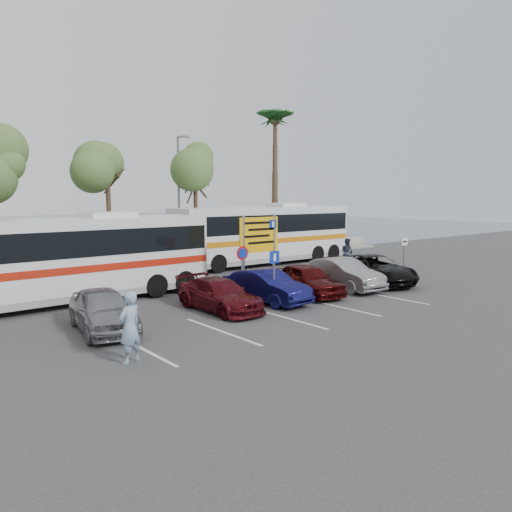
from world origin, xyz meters
TOP-DOWN VIEW (x-y plane):
  - ground at (0.00, 0.00)m, footprint 120.00×120.00m
  - kerb_strip at (0.00, 14.00)m, footprint 44.00×2.40m
  - seawall at (0.00, 16.00)m, footprint 48.00×0.80m
  - tree_mid at (-1.50, 14.00)m, footprint 3.20×3.20m
  - tree_right at (4.50, 14.00)m, footprint 3.20×3.20m
  - palm_tree at (11.50, 14.00)m, footprint 4.80×4.80m
  - street_lamp_right at (3.00, 13.52)m, footprint 0.45×1.15m
  - direction_sign at (1.00, 3.20)m, footprint 2.20×0.12m
  - sign_no_stop at (-0.60, 2.38)m, footprint 0.60×0.08m
  - sign_parking at (-0.20, 0.79)m, footprint 0.50×0.07m
  - sign_taxi at (9.80, 1.49)m, footprint 0.50×0.07m
  - lane_markings at (-1.14, -1.00)m, footprint 12.02×4.20m
  - coach_bus_left at (-6.50, 6.50)m, footprint 12.15×2.85m
  - coach_bus_right at (7.50, 10.50)m, footprint 12.84×3.02m
  - car_silver_a at (-7.11, 1.50)m, footprint 2.37×4.44m
  - car_blue at (-0.01, 1.50)m, footprint 1.73×4.25m
  - car_maroon at (-2.41, 1.50)m, footprint 1.75×4.29m
  - car_red at (2.41, 1.50)m, footprint 2.36×4.38m
  - suv_black at (7.21, 1.50)m, footprint 3.87×5.70m
  - car_silver_b at (4.81, 1.50)m, footprint 1.98×4.59m
  - pedestrian_near at (-7.80, -2.00)m, footprint 0.83×0.68m
  - pedestrian_far at (11.00, 6.50)m, footprint 0.68×0.87m

SIDE VIEW (x-z plane):
  - ground at x=0.00m, z-range 0.00..0.00m
  - lane_markings at x=-1.14m, z-range 0.00..0.01m
  - kerb_strip at x=0.00m, z-range 0.00..0.15m
  - seawall at x=0.00m, z-range 0.00..0.60m
  - car_maroon at x=-2.41m, z-range 0.00..1.25m
  - car_blue at x=-0.01m, z-range 0.00..1.37m
  - car_red at x=2.41m, z-range 0.00..1.41m
  - car_silver_a at x=-7.11m, z-range 0.00..1.44m
  - suv_black at x=7.21m, z-range 0.00..1.45m
  - car_silver_b at x=4.81m, z-range 0.00..1.47m
  - pedestrian_far at x=11.00m, z-range 0.00..1.78m
  - pedestrian_near at x=-7.80m, z-range 0.00..1.95m
  - sign_taxi at x=9.80m, z-range 0.32..2.52m
  - sign_parking at x=-0.20m, z-range 0.34..2.59m
  - sign_no_stop at x=-0.60m, z-range 0.40..2.75m
  - coach_bus_left at x=-6.50m, z-range -0.14..3.63m
  - coach_bus_right at x=7.50m, z-range -0.14..3.84m
  - direction_sign at x=1.00m, z-range 0.63..4.23m
  - street_lamp_right at x=3.00m, z-range 0.59..8.60m
  - tree_right at x=4.50m, z-range 2.47..9.87m
  - tree_mid at x=-1.50m, z-range 2.65..10.65m
  - palm_tree at x=11.50m, z-range 4.27..15.47m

